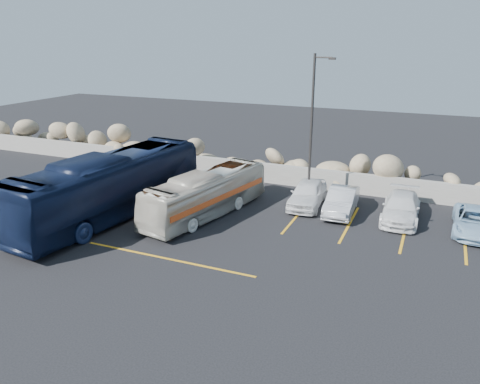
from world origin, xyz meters
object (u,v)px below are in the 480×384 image
at_px(tour_coach, 110,186).
at_px(car_c, 401,208).
at_px(car_a, 308,194).
at_px(vintage_bus, 206,194).
at_px(car_d, 475,221).
at_px(lamppost, 313,125).
at_px(car_b, 341,201).

height_order(tour_coach, car_c, tour_coach).
distance_m(car_a, car_c, 4.87).
height_order(vintage_bus, car_c, vintage_bus).
bearing_deg(car_d, lamppost, 172.49).
relative_size(car_c, car_d, 1.05).
bearing_deg(car_b, car_c, 2.11).
height_order(tour_coach, car_a, tour_coach).
xyz_separation_m(car_b, car_c, (2.96, 0.23, -0.02)).
relative_size(lamppost, vintage_bus, 0.97).
relative_size(tour_coach, car_c, 2.70).
distance_m(car_b, car_d, 6.31).
height_order(vintage_bus, tour_coach, tour_coach).
bearing_deg(car_a, lamppost, 95.24).
distance_m(car_c, car_d, 3.37).
height_order(tour_coach, car_d, tour_coach).
bearing_deg(car_a, car_b, -12.59).
xyz_separation_m(tour_coach, car_b, (10.71, 5.17, -0.98)).
xyz_separation_m(car_c, car_d, (3.35, -0.40, -0.06)).
distance_m(tour_coach, car_b, 11.94).
xyz_separation_m(lamppost, car_b, (2.02, -1.07, -3.64)).
height_order(lamppost, car_c, lamppost).
height_order(car_a, car_d, car_a).
bearing_deg(car_c, lamppost, 169.31).
xyz_separation_m(car_b, car_d, (6.31, -0.18, -0.08)).
xyz_separation_m(lamppost, car_a, (0.11, -0.75, -3.60)).
distance_m(car_b, car_c, 2.97).
xyz_separation_m(tour_coach, car_c, (13.67, 5.40, -1.00)).
height_order(car_b, car_c, car_b).
height_order(lamppost, car_b, lamppost).
bearing_deg(tour_coach, lamppost, 41.73).
xyz_separation_m(tour_coach, car_d, (17.02, 5.00, -1.06)).
height_order(vintage_bus, car_d, vintage_bus).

